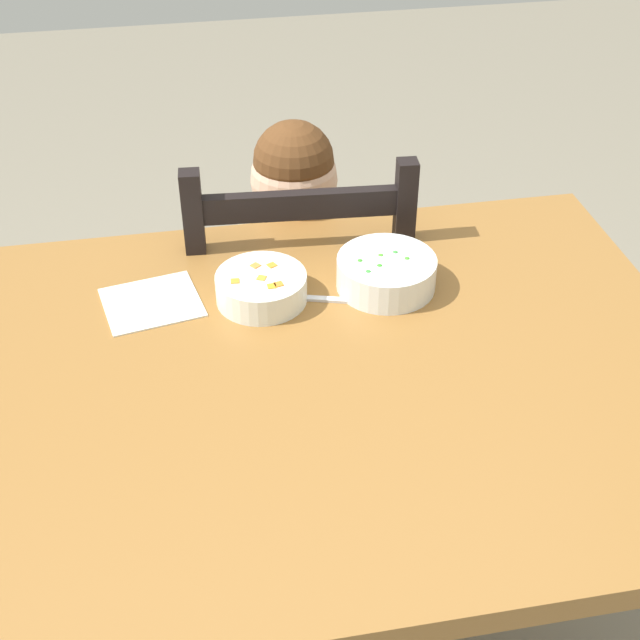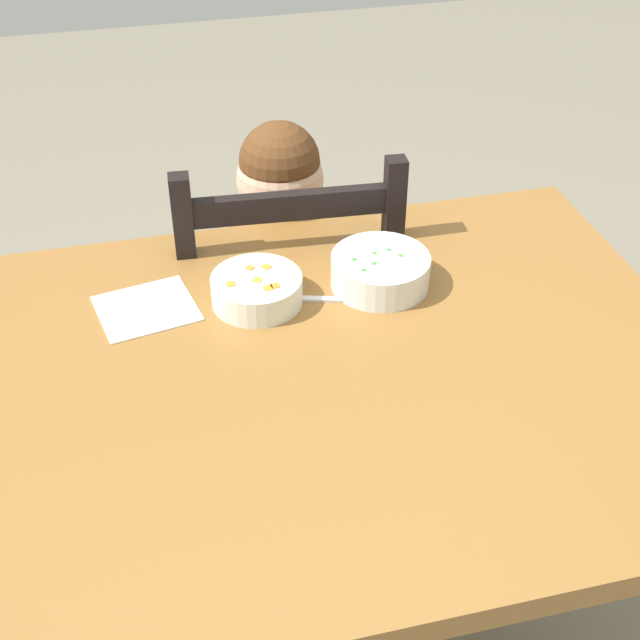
# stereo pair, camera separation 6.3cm
# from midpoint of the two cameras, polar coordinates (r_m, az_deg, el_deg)

# --- Properties ---
(dining_table) EXTENTS (1.24, 0.90, 0.78)m
(dining_table) POSITION_cam_midpoint_polar(r_m,az_deg,el_deg) (1.40, -2.05, -7.07)
(dining_table) COLOR olive
(dining_table) RESTS_ON ground
(dining_chair) EXTENTS (0.45, 0.45, 0.93)m
(dining_chair) POSITION_cam_midpoint_polar(r_m,az_deg,el_deg) (1.92, -3.22, -1.38)
(dining_chair) COLOR black
(dining_chair) RESTS_ON ground
(child_figure) EXTENTS (0.32, 0.31, 0.94)m
(child_figure) POSITION_cam_midpoint_polar(r_m,az_deg,el_deg) (1.81, -3.26, 2.92)
(child_figure) COLOR beige
(child_figure) RESTS_ON ground
(bowl_of_peas) EXTENTS (0.17, 0.17, 0.06)m
(bowl_of_peas) POSITION_cam_midpoint_polar(r_m,az_deg,el_deg) (1.49, 2.71, 3.24)
(bowl_of_peas) COLOR white
(bowl_of_peas) RESTS_ON dining_table
(bowl_of_carrots) EXTENTS (0.15, 0.15, 0.05)m
(bowl_of_carrots) POSITION_cam_midpoint_polar(r_m,az_deg,el_deg) (1.45, -5.37, 2.00)
(bowl_of_carrots) COLOR white
(bowl_of_carrots) RESTS_ON dining_table
(spoon) EXTENTS (0.14, 0.06, 0.01)m
(spoon) POSITION_cam_midpoint_polar(r_m,az_deg,el_deg) (1.47, -2.59, 1.43)
(spoon) COLOR silver
(spoon) RESTS_ON dining_table
(paper_napkin) EXTENTS (0.18, 0.17, 0.00)m
(paper_napkin) POSITION_cam_midpoint_polar(r_m,az_deg,el_deg) (1.48, -12.39, 0.71)
(paper_napkin) COLOR white
(paper_napkin) RESTS_ON dining_table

